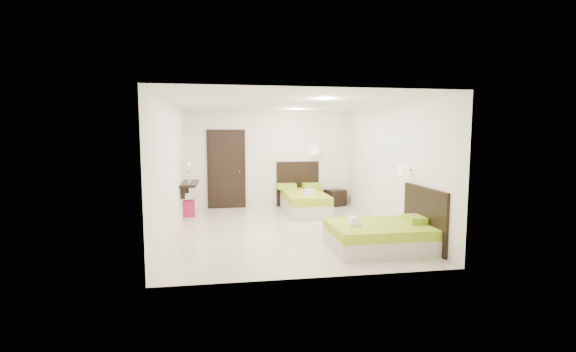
{
  "coord_description": "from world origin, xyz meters",
  "views": [
    {
      "loc": [
        -1.2,
        -7.77,
        1.96
      ],
      "look_at": [
        0.1,
        0.3,
        1.1
      ],
      "focal_mm": 24.0,
      "sensor_mm": 36.0,
      "label": 1
    }
  ],
  "objects": [
    {
      "name": "ottoman",
      "position": [
        -2.17,
        1.75,
        0.19
      ],
      "size": [
        0.42,
        0.42,
        0.38
      ],
      "primitive_type": "cube",
      "rotation": [
        0.0,
        0.0,
        0.11
      ],
      "color": "#9F153F",
      "rests_on": "ground"
    },
    {
      "name": "bed_double",
      "position": [
        1.47,
        -1.59,
        0.25
      ],
      "size": [
        1.7,
        1.45,
        1.41
      ],
      "color": "beige",
      "rests_on": "ground"
    },
    {
      "name": "door",
      "position": [
        -1.2,
        2.7,
        1.05
      ],
      "size": [
        1.02,
        0.15,
        2.14
      ],
      "color": "black",
      "rests_on": "ground"
    },
    {
      "name": "bed_single",
      "position": [
        0.76,
        1.85,
        0.3
      ],
      "size": [
        1.19,
        1.99,
        1.64
      ],
      "color": "beige",
      "rests_on": "ground"
    },
    {
      "name": "console_shelf",
      "position": [
        -2.08,
        1.6,
        0.82
      ],
      "size": [
        0.35,
        1.2,
        0.78
      ],
      "color": "black",
      "rests_on": "ground"
    },
    {
      "name": "nightstand",
      "position": [
        1.81,
        2.58,
        0.22
      ],
      "size": [
        0.63,
        0.6,
        0.45
      ],
      "primitive_type": "cube",
      "rotation": [
        0.0,
        0.0,
        0.35
      ],
      "color": "black",
      "rests_on": "ground"
    },
    {
      "name": "floor",
      "position": [
        0.0,
        0.0,
        0.0
      ],
      "size": [
        5.5,
        5.5,
        0.0
      ],
      "primitive_type": "plane",
      "color": "beige",
      "rests_on": "ground"
    }
  ]
}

